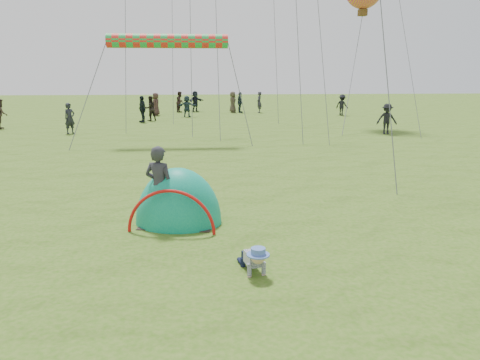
{
  "coord_description": "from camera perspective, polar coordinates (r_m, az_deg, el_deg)",
  "views": [
    {
      "loc": [
        -0.49,
        -6.93,
        3.18
      ],
      "look_at": [
        0.4,
        2.65,
        1.0
      ],
      "focal_mm": 35.0,
      "sensor_mm": 36.0,
      "label": 1
    }
  ],
  "objects": [
    {
      "name": "crowd_person_5",
      "position": [
        36.27,
        -6.48,
        8.92
      ],
      "size": [
        1.55,
        0.9,
        1.6
      ],
      "primitive_type": "imported",
      "rotation": [
        0.0,
        0.0,
        2.83
      ],
      "color": "#283D48",
      "rests_on": "ground"
    },
    {
      "name": "standing_adult",
      "position": [
        9.96,
        -9.8,
        -0.83
      ],
      "size": [
        0.75,
        0.65,
        1.74
      ],
      "primitive_type": "imported",
      "rotation": [
        0.0,
        0.0,
        2.71
      ],
      "color": "#2C2C34",
      "rests_on": "ground"
    },
    {
      "name": "crowd_person_6",
      "position": [
        40.03,
        2.35,
        9.45
      ],
      "size": [
        0.44,
        0.65,
        1.75
      ],
      "primitive_type": "imported",
      "rotation": [
        0.0,
        0.0,
        4.68
      ],
      "color": "#2A2934",
      "rests_on": "ground"
    },
    {
      "name": "popup_tent",
      "position": [
        10.4,
        -7.45,
        -5.15
      ],
      "size": [
        2.15,
        1.89,
        2.44
      ],
      "primitive_type": "ellipsoid",
      "rotation": [
        0.0,
        0.0,
        -0.19
      ],
      "color": "#057E6B",
      "rests_on": "ground"
    },
    {
      "name": "crowd_person_12",
      "position": [
        27.3,
        -20.05,
        7.07
      ],
      "size": [
        0.71,
        0.71,
        1.67
      ],
      "primitive_type": "imported",
      "rotation": [
        0.0,
        0.0,
        0.79
      ],
      "color": "#20222A",
      "rests_on": "ground"
    },
    {
      "name": "rainbow_tube_kite",
      "position": [
        22.44,
        -8.79,
        16.41
      ],
      "size": [
        5.46,
        0.64,
        0.64
      ],
      "primitive_type": "cylinder",
      "rotation": [
        0.0,
        1.57,
        0.0
      ],
      "color": "red"
    },
    {
      "name": "crowd_person_11",
      "position": [
        41.26,
        -5.47,
        9.52
      ],
      "size": [
        1.54,
        1.54,
        1.78
      ],
      "primitive_type": "imported",
      "rotation": [
        0.0,
        0.0,
        0.79
      ],
      "color": "black",
      "rests_on": "ground"
    },
    {
      "name": "crowd_person_8",
      "position": [
        32.55,
        -11.84,
        8.46
      ],
      "size": [
        0.84,
        1.13,
        1.78
      ],
      "primitive_type": "imported",
      "rotation": [
        0.0,
        0.0,
        5.16
      ],
      "color": "black",
      "rests_on": "ground"
    },
    {
      "name": "crowd_person_7",
      "position": [
        40.92,
        -7.31,
        9.43
      ],
      "size": [
        0.94,
        1.04,
        1.75
      ],
      "primitive_type": "imported",
      "rotation": [
        0.0,
        0.0,
        1.19
      ],
      "color": "black",
      "rests_on": "ground"
    },
    {
      "name": "crawling_toddler",
      "position": [
        7.71,
        1.73,
        -9.52
      ],
      "size": [
        0.6,
        0.75,
        0.51
      ],
      "primitive_type": null,
      "rotation": [
        0.0,
        0.0,
        0.21
      ],
      "color": "black",
      "rests_on": "ground"
    },
    {
      "name": "crowd_person_2",
      "position": [
        39.99,
        0.0,
        9.44
      ],
      "size": [
        0.64,
        1.08,
        1.73
      ],
      "primitive_type": "imported",
      "rotation": [
        0.0,
        0.0,
        1.8
      ],
      "color": "#24343B",
      "rests_on": "ground"
    },
    {
      "name": "crowd_person_9",
      "position": [
        38.2,
        12.33,
        8.93
      ],
      "size": [
        1.15,
        1.2,
        1.64
      ],
      "primitive_type": "imported",
      "rotation": [
        0.0,
        0.0,
        2.27
      ],
      "color": "black",
      "rests_on": "ground"
    },
    {
      "name": "crowd_person_1",
      "position": [
        33.54,
        -10.89,
        8.56
      ],
      "size": [
        1.04,
        0.98,
        1.71
      ],
      "primitive_type": "imported",
      "rotation": [
        0.0,
        0.0,
        3.68
      ],
      "color": "black",
      "rests_on": "ground"
    },
    {
      "name": "crowd_person_4",
      "position": [
        37.84,
        -10.21,
        9.08
      ],
      "size": [
        0.79,
        0.99,
        1.77
      ],
      "primitive_type": "imported",
      "rotation": [
        0.0,
        0.0,
        5.01
      ],
      "color": "#3C2624",
      "rests_on": "ground"
    },
    {
      "name": "crowd_person_10",
      "position": [
        40.11,
        -0.9,
        9.47
      ],
      "size": [
        0.63,
        0.91,
        1.76
      ],
      "primitive_type": "imported",
      "rotation": [
        0.0,
        0.0,
        1.66
      ],
      "color": "#42392D",
      "rests_on": "ground"
    },
    {
      "name": "ground",
      "position": [
        7.64,
        -1.16,
        -11.82
      ],
      "size": [
        140.0,
        140.0,
        0.0
      ],
      "primitive_type": "plane",
      "color": "#2E5B0E"
    },
    {
      "name": "crowd_person_3",
      "position": [
        26.71,
        17.47,
        7.12
      ],
      "size": [
        1.17,
        0.84,
        1.64
      ],
      "primitive_type": "imported",
      "rotation": [
        0.0,
        0.0,
        6.05
      ],
      "color": "black",
      "rests_on": "ground"
    },
    {
      "name": "crowd_person_13",
      "position": [
        31.53,
        -27.12,
        7.21
      ],
      "size": [
        0.94,
        1.05,
        1.78
      ],
      "primitive_type": "imported",
      "rotation": [
        0.0,
        0.0,
        1.94
      ],
      "color": "#382927",
      "rests_on": "ground"
    }
  ]
}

